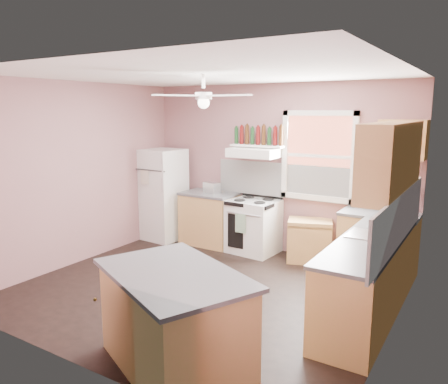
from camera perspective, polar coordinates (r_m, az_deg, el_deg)
The scene contains 32 objects.
floor at distance 5.77m, azimuth -2.47°, elevation -12.67°, with size 4.50×4.50×0.00m, color black.
ceiling at distance 5.31m, azimuth -2.71°, elevation 15.13°, with size 4.50×4.50×0.00m, color white.
wall_back at distance 7.12m, azimuth 6.63°, elevation 3.06°, with size 4.50×0.05×2.70m, color #895C5E.
wall_right at distance 4.53m, azimuth 21.96°, elevation -2.03°, with size 0.05×4.00×2.70m, color #895C5E.
wall_left at distance 6.91m, azimuth -18.40°, elevation 2.34°, with size 0.05×4.00×2.70m, color #895C5E.
backsplash_back at distance 6.94m, azimuth 9.82°, elevation 1.30°, with size 2.90×0.03×0.55m, color white.
backsplash_right at distance 4.86m, azimuth 21.97°, elevation -3.32°, with size 0.03×2.60×0.55m, color white.
window_view at distance 6.77m, azimuth 12.28°, elevation 4.62°, with size 1.00×0.02×1.20m, color brown.
window_frame at distance 6.75m, azimuth 12.21°, elevation 4.60°, with size 1.16×0.07×1.36m, color white.
refrigerator at distance 7.85m, azimuth -8.00°, elevation -0.31°, with size 0.68×0.66×1.61m, color white.
base_cabinet_left at distance 7.53m, azimuth -1.92°, elevation -3.59°, with size 0.90×0.60×0.86m, color #B38C4A.
counter_left at distance 7.43m, azimuth -1.94°, elevation -0.23°, with size 0.92×0.62×0.04m, color #4A4A4D.
toaster at distance 7.39m, azimuth -1.63°, elevation 0.57°, with size 0.28×0.16×0.18m, color silver.
stove at distance 7.11m, azimuth 3.89°, elevation -4.49°, with size 0.74×0.64×0.86m, color white.
range_hood at distance 6.95m, azimuth 3.98°, elevation 5.15°, with size 0.78×0.50×0.14m, color white.
bottle_shelf at distance 7.05m, azimuth 4.45°, elevation 6.04°, with size 0.90×0.26×0.03m, color white.
cart at distance 6.81m, azimuth 11.10°, elevation -6.26°, with size 0.65×0.43×0.65m, color #B38C4A.
base_cabinet_corner at distance 6.47m, azimuth 19.44°, elevation -6.62°, with size 1.00×0.60×0.86m, color #B38C4A.
base_cabinet_right at distance 5.14m, azimuth 18.20°, elevation -11.07°, with size 0.60×2.20×0.86m, color #B38C4A.
counter_corner at distance 6.36m, azimuth 19.69°, elevation -2.74°, with size 1.02×0.62×0.04m, color #4A4A4D.
counter_right at distance 4.99m, azimuth 18.39°, elevation -6.24°, with size 0.62×2.22×0.04m, color #4A4A4D.
sink at distance 5.18m, azimuth 18.92°, elevation -5.50°, with size 0.55×0.45×0.03m, color silver.
faucet at distance 5.13m, azimuth 20.71°, elevation -4.90°, with size 0.03×0.03×0.14m, color silver.
upper_cabinet_right at distance 4.98m, azimuth 21.10°, elevation 4.14°, with size 0.33×1.80×0.76m, color #B38C4A.
upper_cabinet_corner at distance 6.30m, azimuth 22.31°, elevation 6.37°, with size 0.60×0.33×0.52m, color #B38C4A.
paper_towel at distance 6.39m, azimuth 23.00°, elevation 0.49°, with size 0.12×0.12×0.26m, color white.
island at distance 4.06m, azimuth -6.46°, elevation -16.56°, with size 1.38×0.87×0.86m, color #B38C4A.
island_top at distance 3.88m, azimuth -6.60°, elevation -10.64°, with size 1.46×0.95×0.04m, color #4A4A4D.
ceiling_fan_hub at distance 5.30m, azimuth -2.69°, elevation 12.44°, with size 0.20×0.20×0.08m, color white.
soap_bottle at distance 4.75m, azimuth 20.22°, elevation -5.42°, with size 0.09×0.10×0.25m, color silver.
red_caddy at distance 5.21m, azimuth 19.80°, elevation -4.82°, with size 0.18×0.12×0.10m, color #A31C0D.
wine_bottles at distance 7.03m, azimuth 4.50°, elevation 7.34°, with size 0.86×0.06×0.31m.
Camera 1 is at (2.99, -4.38, 2.29)m, focal length 35.00 mm.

